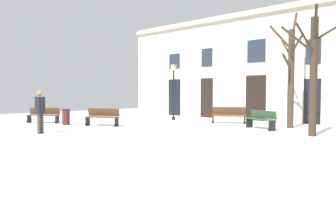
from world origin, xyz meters
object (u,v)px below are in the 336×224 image
tree_foreground (291,72)px  tree_right_of_center (313,72)px  bench_near_lamp (229,115)px  person_crossing_plaza (40,109)px  bench_back_to_back_right (44,115)px  bench_near_center_tree (102,117)px  litter_bin (66,117)px  streetlamp (174,85)px  bench_by_litter_bin (261,119)px

tree_foreground → tree_right_of_center: (2.09, -2.43, -0.15)m
bench_near_lamp → person_crossing_plaza: 10.10m
bench_back_to_back_right → bench_near_center_tree: (3.84, 1.33, 0.02)m
tree_foreground → litter_bin: bearing=-143.7°
litter_bin → person_crossing_plaza: bearing=-43.9°
tree_foreground → streetlamp: size_ratio=1.63×
tree_foreground → streetlamp: 7.41m
tree_right_of_center → bench_by_litter_bin: bearing=161.6°
person_crossing_plaza → litter_bin: bearing=24.8°
litter_bin → bench_near_lamp: bearing=50.2°
bench_by_litter_bin → person_crossing_plaza: size_ratio=1.02×
bench_near_center_tree → bench_near_lamp: size_ratio=0.98×
bench_near_center_tree → bench_back_to_back_right: bearing=170.6°
bench_near_center_tree → tree_foreground: bearing=10.1°
tree_foreground → litter_bin: tree_foreground is taller
person_crossing_plaza → tree_right_of_center: bearing=-70.7°
person_crossing_plaza → bench_back_to_back_right: bearing=41.5°
bench_by_litter_bin → bench_near_center_tree: size_ratio=1.05×
streetlamp → bench_near_center_tree: streetlamp is taller
tree_foreground → bench_near_lamp: (-3.60, 0.03, -2.25)m
tree_right_of_center → bench_by_litter_bin: 3.60m
bench_by_litter_bin → person_crossing_plaza: bearing=-101.6°
person_crossing_plaza → bench_by_litter_bin: bearing=-56.0°
bench_back_to_back_right → tree_foreground: bearing=-0.7°
tree_right_of_center → bench_by_litter_bin: tree_right_of_center is taller
tree_foreground → bench_back_to_back_right: 13.48m
tree_foreground → bench_back_to_back_right: bearing=-147.3°
bench_near_center_tree → bench_near_lamp: 6.97m
tree_right_of_center → bench_near_lamp: 6.54m
tree_foreground → bench_near_lamp: size_ratio=3.18×
litter_bin → bench_near_center_tree: bench_near_center_tree is taller
streetlamp → bench_near_lamp: streetlamp is taller
litter_bin → person_crossing_plaza: 4.13m
litter_bin → bench_back_to_back_right: 1.91m
litter_bin → tree_foreground: bearing=36.3°
bench_by_litter_bin → bench_near_lamp: bearing=175.4°
tree_right_of_center → bench_near_center_tree: (-9.43, -3.43, -2.08)m
tree_foreground → tree_right_of_center: tree_foreground is taller
streetlamp → bench_near_center_tree: size_ratio=1.98×
streetlamp → person_crossing_plaza: (1.01, -9.16, -1.13)m
tree_right_of_center → bench_near_lamp: (-5.69, 2.46, -2.10)m
tree_foreground → bench_near_lamp: 4.25m
bench_by_litter_bin → person_crossing_plaza: 9.96m
tree_right_of_center → bench_by_litter_bin: size_ratio=2.68×
litter_bin → bench_near_center_tree: size_ratio=0.47×
bench_back_to_back_right → person_crossing_plaza: 5.45m
litter_bin → bench_by_litter_bin: 10.13m
tree_foreground → bench_by_litter_bin: size_ratio=3.07×
tree_right_of_center → streetlamp: (-9.46, 1.92, -0.40)m
streetlamp → tree_right_of_center: bearing=-11.5°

